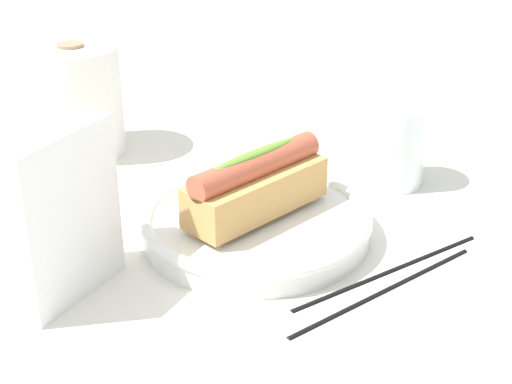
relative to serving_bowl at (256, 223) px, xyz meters
name	(u,v)px	position (x,y,z in m)	size (l,w,h in m)	color
ground_plane	(253,250)	(-0.02, -0.01, -0.02)	(2.40, 2.40, 0.00)	silver
serving_bowl	(256,223)	(0.00, 0.00, 0.00)	(0.23, 0.23, 0.03)	white
hotdog_front	(256,185)	(0.00, 0.00, 0.04)	(0.16, 0.07, 0.06)	tan
water_glass	(393,147)	(0.19, -0.05, 0.03)	(0.07, 0.07, 0.09)	white
paper_towel_roll	(76,100)	(0.04, 0.30, 0.05)	(0.11, 0.11, 0.13)	white
napkin_box	(57,214)	(-0.17, 0.08, 0.06)	(0.11, 0.04, 0.15)	white
chopstick_near	(389,270)	(0.02, -0.14, -0.01)	(0.01, 0.01, 0.22)	black
chopstick_far	(385,289)	(-0.01, -0.15, -0.01)	(0.01, 0.01, 0.22)	black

